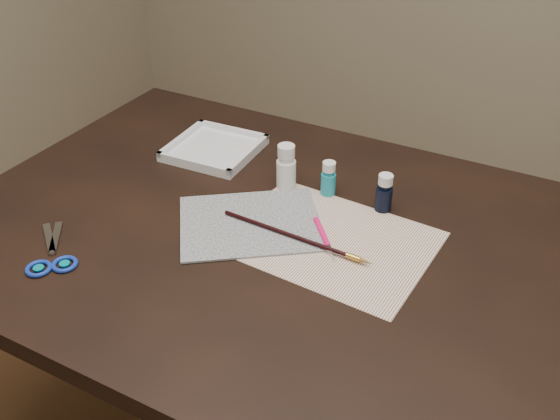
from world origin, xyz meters
The scene contains 10 objects.
table centered at (0.00, 0.00, 0.38)m, with size 1.30×0.90×0.75m, color black.
paper centered at (0.10, 0.02, 0.75)m, with size 0.37×0.29×0.00m, color white.
canvas centered at (-0.06, -0.01, 0.75)m, with size 0.27×0.22×0.00m, color black.
paint_bottle_white centered at (-0.06, 0.15, 0.80)m, with size 0.04×0.04×0.10m, color white.
paint_bottle_cyan centered at (0.03, 0.17, 0.79)m, with size 0.03×0.03×0.08m, color teal.
paint_bottle_navy centered at (0.15, 0.16, 0.79)m, with size 0.03×0.03×0.08m, color black.
paintbrush centered at (0.04, -0.01, 0.76)m, with size 0.32×0.01×0.01m, color black, non-canonical shape.
craft_knife centered at (0.09, 0.01, 0.76)m, with size 0.14×0.01×0.01m, color #FF136E, non-canonical shape.
scissors centered at (-0.35, -0.25, 0.75)m, with size 0.18×0.09×0.01m, color silver, non-canonical shape.
palette_tray centered at (-0.29, 0.21, 0.76)m, with size 0.19×0.19×0.02m, color white.
Camera 1 is at (0.46, -0.86, 1.46)m, focal length 40.00 mm.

